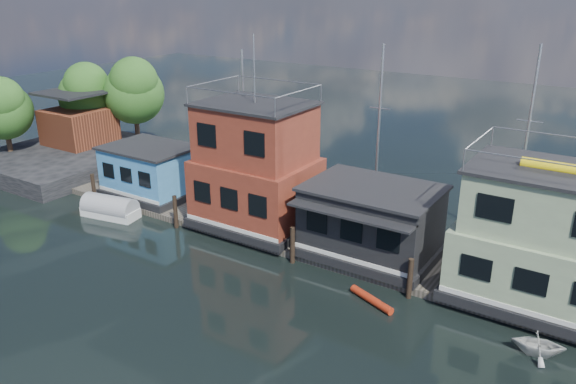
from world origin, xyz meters
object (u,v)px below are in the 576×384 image
Objects in this scene: houseboat_green at (546,240)px; dinghy_white at (539,344)px; houseboat_blue at (151,171)px; tarp_runabout at (110,208)px; red_kayak at (372,300)px; houseboat_red at (256,168)px; houseboat_dark at (371,221)px.

dinghy_white is at bearing -78.06° from houseboat_green.
tarp_runabout is (-0.03, -3.91, -1.60)m from houseboat_blue.
dinghy_white is 0.81× the size of red_kayak.
houseboat_green is at bearing 0.00° from houseboat_red.
houseboat_green is at bearing -1.82° from tarp_runabout.
red_kayak is at bearing -11.30° from tarp_runabout.
dinghy_white is at bearing 22.32° from red_kayak.
tarp_runabout is (-9.53, -3.91, -3.50)m from houseboat_red.
houseboat_dark reaches higher than red_kayak.
houseboat_red reaches higher than houseboat_green.
houseboat_dark is at bearing 2.31° from tarp_runabout.
houseboat_red is 8.18m from houseboat_dark.
houseboat_red reaches higher than tarp_runabout.
houseboat_red reaches higher than houseboat_dark.
houseboat_blue reaches higher than tarp_runabout.
houseboat_green is 5.24m from dinghy_white.
houseboat_blue is 17.50m from houseboat_dark.
houseboat_green is (17.00, 0.00, -0.55)m from houseboat_red.
dinghy_white is at bearing -8.76° from houseboat_blue.
red_kayak is at bearing -22.92° from houseboat_red.
red_kayak is at bearing -148.01° from houseboat_green.
red_kayak is (-7.76, -0.07, -0.38)m from dinghy_white.
houseboat_red reaches higher than red_kayak.
houseboat_green reaches higher than tarp_runabout.
houseboat_green is at bearing -1.15° from dinghy_white.
houseboat_blue is 20.20m from red_kayak.
houseboat_green reaches higher than dinghy_white.
houseboat_red is at bearing 178.92° from red_kayak.
houseboat_blue is at bearing -180.00° from houseboat_green.
houseboat_blue reaches higher than dinghy_white.
houseboat_red is at bearing 179.86° from houseboat_dark.
houseboat_blue is 0.54× the size of houseboat_red.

